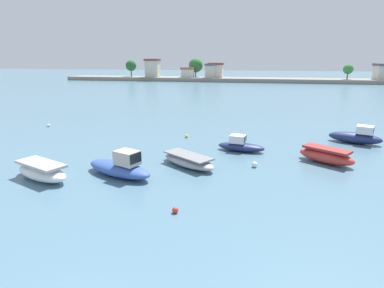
# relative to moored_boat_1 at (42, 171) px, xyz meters

# --- Properties ---
(moored_boat_1) EXTENTS (4.82, 3.29, 1.13)m
(moored_boat_1) POSITION_rel_moored_boat_1_xyz_m (0.00, 0.00, 0.00)
(moored_boat_1) COLOR white
(moored_boat_1) RESTS_ON ground
(moored_boat_2) EXTENTS (5.54, 3.63, 1.82)m
(moored_boat_2) POSITION_rel_moored_boat_1_xyz_m (4.66, 1.63, 0.05)
(moored_boat_2) COLOR #3856A8
(moored_boat_2) RESTS_ON ground
(moored_boat_3) EXTENTS (4.97, 4.18, 0.85)m
(moored_boat_3) POSITION_rel_moored_boat_1_xyz_m (8.65, 4.45, -0.13)
(moored_boat_3) COLOR #9E9EA3
(moored_boat_3) RESTS_ON ground
(moored_boat_4) EXTENTS (4.08, 1.94, 1.35)m
(moored_boat_4) POSITION_rel_moored_boat_1_xyz_m (12.13, 9.06, -0.06)
(moored_boat_4) COLOR navy
(moored_boat_4) RESTS_ON ground
(moored_boat_5) EXTENTS (4.22, 3.56, 1.16)m
(moored_boat_5) POSITION_rel_moored_boat_1_xyz_m (18.54, 7.22, 0.01)
(moored_boat_5) COLOR #C63833
(moored_boat_5) RESTS_ON ground
(moored_boat_6) EXTENTS (4.75, 3.03, 1.69)m
(moored_boat_6) POSITION_rel_moored_boat_1_xyz_m (22.36, 13.76, 0.08)
(moored_boat_6) COLOR navy
(moored_boat_6) RESTS_ON ground
(mooring_buoy_0) EXTENTS (0.33, 0.33, 0.33)m
(mooring_buoy_0) POSITION_rel_moored_boat_1_xyz_m (6.68, 12.61, -0.38)
(mooring_buoy_0) COLOR yellow
(mooring_buoy_0) RESTS_ON ground
(mooring_buoy_1) EXTENTS (0.40, 0.40, 0.40)m
(mooring_buoy_1) POSITION_rel_moored_boat_1_xyz_m (13.36, 5.15, -0.34)
(mooring_buoy_1) COLOR white
(mooring_buoy_1) RESTS_ON ground
(mooring_buoy_3) EXTENTS (0.34, 0.34, 0.34)m
(mooring_buoy_3) POSITION_rel_moored_boat_1_xyz_m (-9.84, 14.40, -0.37)
(mooring_buoy_3) COLOR white
(mooring_buoy_3) RESTS_ON ground
(mooring_buoy_4) EXTENTS (0.32, 0.32, 0.32)m
(mooring_buoy_4) POSITION_rel_moored_boat_1_xyz_m (9.56, -2.71, -0.38)
(mooring_buoy_4) COLOR red
(mooring_buoy_4) RESTS_ON ground
(distant_shoreline) EXTENTS (123.42, 10.09, 7.58)m
(distant_shoreline) POSITION_rel_moored_boat_1_xyz_m (8.49, 91.28, 1.15)
(distant_shoreline) COLOR gray
(distant_shoreline) RESTS_ON ground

